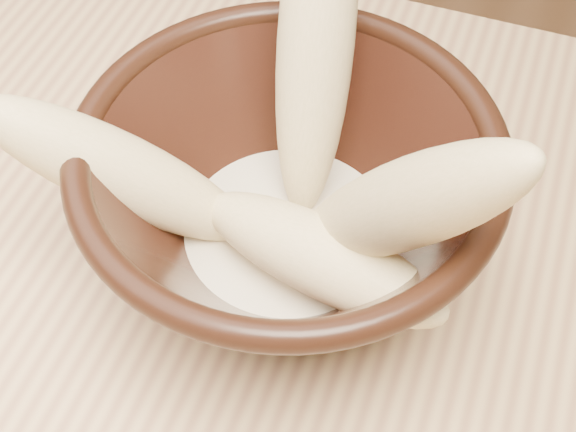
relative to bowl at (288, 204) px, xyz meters
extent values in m
cylinder|color=black|center=(0.00, 0.00, -0.06)|extent=(0.10, 0.10, 0.01)
cylinder|color=black|center=(0.00, 0.00, -0.04)|extent=(0.09, 0.09, 0.01)
torus|color=black|center=(0.00, 0.00, 0.04)|extent=(0.22, 0.22, 0.01)
cylinder|color=beige|center=(0.00, 0.00, -0.03)|extent=(0.12, 0.12, 0.02)
ellipsoid|color=#CBB878|center=(-0.01, 0.06, 0.06)|extent=(0.07, 0.14, 0.19)
ellipsoid|color=#CBB878|center=(-0.08, -0.03, 0.02)|extent=(0.15, 0.08, 0.13)
ellipsoid|color=#CBB878|center=(0.06, -0.02, 0.05)|extent=(0.14, 0.10, 0.18)
ellipsoid|color=#CBB878|center=(0.03, -0.03, 0.01)|extent=(0.15, 0.08, 0.06)
camera|label=1|loc=(0.09, -0.24, 0.33)|focal=50.00mm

